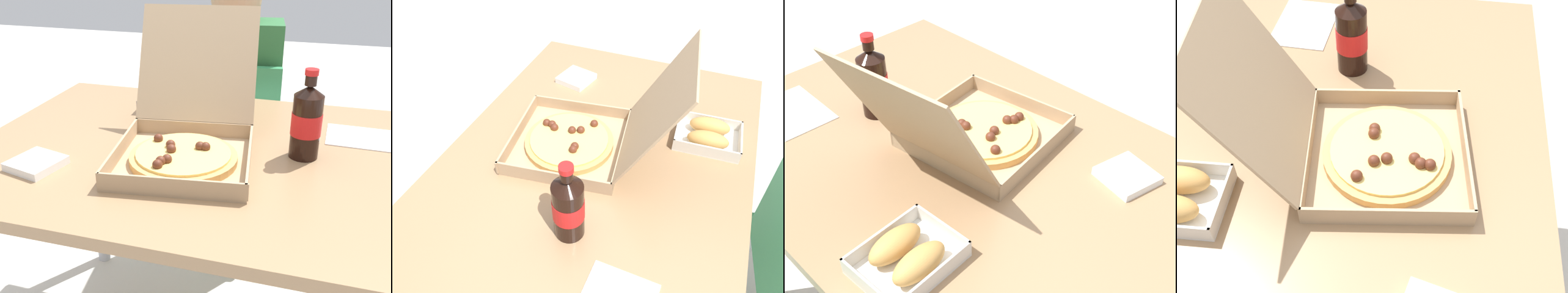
{
  "view_description": "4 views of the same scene",
  "coord_description": "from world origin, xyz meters",
  "views": [
    {
      "loc": [
        0.27,
        -1.02,
        1.26
      ],
      "look_at": [
        -0.01,
        -0.02,
        0.77
      ],
      "focal_mm": 41.48,
      "sensor_mm": 36.0,
      "label": 1
    },
    {
      "loc": [
        0.71,
        0.25,
        1.51
      ],
      "look_at": [
        0.03,
        -0.02,
        0.82
      ],
      "focal_mm": 33.83,
      "sensor_mm": 36.0,
      "label": 2
    },
    {
      "loc": [
        -0.73,
        0.63,
        1.54
      ],
      "look_at": [
        -0.06,
        -0.05,
        0.77
      ],
      "focal_mm": 47.91,
      "sensor_mm": 36.0,
      "label": 3
    },
    {
      "loc": [
        -0.68,
        -0.16,
        1.54
      ],
      "look_at": [
        -0.0,
        -0.06,
        0.77
      ],
      "focal_mm": 45.56,
      "sensor_mm": 36.0,
      "label": 4
    }
  ],
  "objects": [
    {
      "name": "bread_side_box",
      "position": [
        -0.19,
        0.28,
        0.78
      ],
      "size": [
        0.16,
        0.2,
        0.06
      ],
      "color": "white",
      "rests_on": "dining_table"
    },
    {
      "name": "ground_plane",
      "position": [
        0.0,
        0.0,
        0.0
      ],
      "size": [
        10.0,
        10.0,
        0.0
      ],
      "primitive_type": "plane",
      "color": "beige"
    },
    {
      "name": "dining_table",
      "position": [
        0.0,
        0.0,
        0.67
      ],
      "size": [
        1.2,
        0.86,
        0.76
      ],
      "color": "#997551",
      "rests_on": "ground_plane"
    },
    {
      "name": "napkin_pile",
      "position": [
        -0.35,
        -0.21,
        0.77
      ],
      "size": [
        0.13,
        0.13,
        0.02
      ],
      "primitive_type": "cube",
      "rotation": [
        0.0,
        0.0,
        -0.23
      ],
      "color": "white",
      "rests_on": "dining_table"
    },
    {
      "name": "pizza_box_open",
      "position": [
        -0.03,
        -0.05,
        0.8
      ],
      "size": [
        0.38,
        0.51,
        0.33
      ],
      "color": "tan",
      "rests_on": "dining_table"
    },
    {
      "name": "cola_bottle",
      "position": [
        0.25,
        0.02,
        0.85
      ],
      "size": [
        0.07,
        0.07,
        0.22
      ],
      "color": "black",
      "rests_on": "dining_table"
    }
  ]
}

